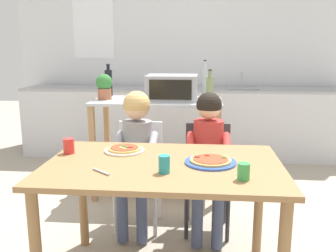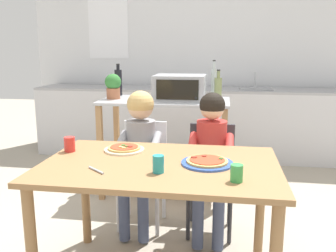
{
  "view_description": "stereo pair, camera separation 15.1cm",
  "coord_description": "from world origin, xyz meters",
  "views": [
    {
      "loc": [
        0.2,
        -1.98,
        1.39
      ],
      "look_at": [
        0.0,
        0.3,
        0.9
      ],
      "focal_mm": 39.13,
      "sensor_mm": 36.0,
      "label": 1
    },
    {
      "loc": [
        0.35,
        -1.96,
        1.39
      ],
      "look_at": [
        0.0,
        0.3,
        0.9
      ],
      "focal_mm": 39.13,
      "sensor_mm": 36.0,
      "label": 2
    }
  ],
  "objects": [
    {
      "name": "kitchen_island_cart",
      "position": [
        -0.2,
        1.39,
        0.62
      ],
      "size": [
        1.2,
        0.6,
        0.92
      ],
      "color": "#B7BABF",
      "rests_on": "ground"
    },
    {
      "name": "bottle_dark_olive_oil",
      "position": [
        0.29,
        1.49,
        1.03
      ],
      "size": [
        0.07,
        0.07,
        0.28
      ],
      "color": "olive",
      "rests_on": "kitchen_island_cart"
    },
    {
      "name": "pizza_plate_blue_rimmed",
      "position": [
        0.27,
        0.01,
        0.76
      ],
      "size": [
        0.29,
        0.29,
        0.03
      ],
      "color": "#3356B7",
      "rests_on": "dining_table"
    },
    {
      "name": "toaster_oven",
      "position": [
        -0.06,
        1.41,
        1.03
      ],
      "size": [
        0.47,
        0.41,
        0.23
      ],
      "color": "#999BA0",
      "rests_on": "kitchen_island_cart"
    },
    {
      "name": "ground_plane",
      "position": [
        0.0,
        1.23,
        0.0
      ],
      "size": [
        12.27,
        12.27,
        0.0
      ],
      "primitive_type": "plane",
      "color": "#A89E8C"
    },
    {
      "name": "drinking_cup_green",
      "position": [
        0.42,
        -0.24,
        0.8
      ],
      "size": [
        0.06,
        0.06,
        0.09
      ],
      "primitive_type": "cylinder",
      "color": "green",
      "rests_on": "dining_table"
    },
    {
      "name": "bottle_brown_beer",
      "position": [
        0.24,
        1.63,
        1.07
      ],
      "size": [
        0.05,
        0.05,
        0.36
      ],
      "color": "#ADB7B2",
      "rests_on": "kitchen_island_cart"
    },
    {
      "name": "dining_table",
      "position": [
        0.0,
        0.0,
        0.65
      ],
      "size": [
        1.34,
        0.86,
        0.75
      ],
      "color": "olive",
      "rests_on": "ground"
    },
    {
      "name": "dining_chair_left",
      "position": [
        -0.27,
        0.74,
        0.48
      ],
      "size": [
        0.36,
        0.36,
        0.81
      ],
      "color": "silver",
      "rests_on": "ground"
    },
    {
      "name": "drinking_cup_red",
      "position": [
        -0.6,
        0.14,
        0.8
      ],
      "size": [
        0.07,
        0.07,
        0.09
      ],
      "primitive_type": "cylinder",
      "color": "red",
      "rests_on": "dining_table"
    },
    {
      "name": "child_in_grey_shirt",
      "position": [
        -0.27,
        0.63,
        0.69
      ],
      "size": [
        0.32,
        0.42,
        1.06
      ],
      "color": "#424C6B",
      "rests_on": "ground"
    },
    {
      "name": "drinking_cup_teal",
      "position": [
        0.02,
        -0.17,
        0.8
      ],
      "size": [
        0.06,
        0.06,
        0.09
      ],
      "primitive_type": "cylinder",
      "color": "teal",
      "rests_on": "dining_table"
    },
    {
      "name": "bottle_tall_green_wine",
      "position": [
        -0.72,
        1.64,
        1.05
      ],
      "size": [
        0.07,
        0.07,
        0.32
      ],
      "color": "black",
      "rests_on": "kitchen_island_cart"
    },
    {
      "name": "potted_herb_plant",
      "position": [
        -0.7,
        1.39,
        1.04
      ],
      "size": [
        0.15,
        0.15,
        0.24
      ],
      "color": "#9E5B3D",
      "rests_on": "kitchen_island_cart"
    },
    {
      "name": "child_in_red_shirt",
      "position": [
        0.27,
        0.59,
        0.68
      ],
      "size": [
        0.32,
        0.42,
        1.06
      ],
      "color": "#424C6B",
      "rests_on": "ground"
    },
    {
      "name": "kitchen_counter",
      "position": [
        0.0,
        2.72,
        0.44
      ],
      "size": [
        4.16,
        0.6,
        1.09
      ],
      "color": "silver",
      "rests_on": "ground"
    },
    {
      "name": "dining_chair_right",
      "position": [
        0.27,
        0.71,
        0.48
      ],
      "size": [
        0.36,
        0.36,
        0.81
      ],
      "color": "#333338",
      "rests_on": "ground"
    },
    {
      "name": "back_wall_tiled",
      "position": [
        -0.0,
        3.13,
        1.35
      ],
      "size": [
        4.63,
        0.13,
        2.7
      ],
      "color": "silver",
      "rests_on": "ground"
    },
    {
      "name": "serving_spoon",
      "position": [
        -0.31,
        -0.2,
        0.76
      ],
      "size": [
        0.12,
        0.1,
        0.01
      ],
      "primitive_type": "cylinder",
      "rotation": [
        0.0,
        1.57,
        2.45
      ],
      "color": "#B7BABF",
      "rests_on": "dining_table"
    },
    {
      "name": "pizza_plate_cream",
      "position": [
        -0.27,
        0.21,
        0.76
      ],
      "size": [
        0.25,
        0.25,
        0.03
      ],
      "color": "beige",
      "rests_on": "dining_table"
    }
  ]
}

